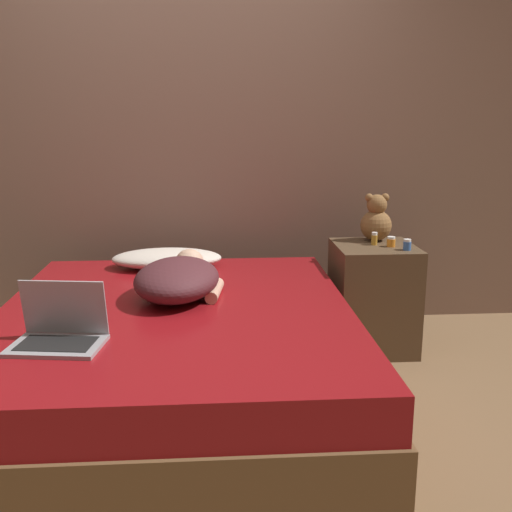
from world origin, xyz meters
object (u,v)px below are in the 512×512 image
Objects in this scene: laptop at (60,331)px; bottle_orange at (391,242)px; person_lying at (179,278)px; teddy_bear at (376,220)px; bottle_amber at (374,239)px; bottle_blue at (407,245)px; pillow at (167,258)px.

laptop reaches higher than bottle_orange.
person_lying is 2.64× the size of teddy_bear.
laptop is 5.01× the size of bottle_amber.
teddy_bear is 0.30m from bottle_blue.
teddy_bear reaches higher than bottle_orange.
bottle_amber is (-0.08, 0.05, 0.01)m from bottle_orange.
person_lying is 12.89× the size of bottle_orange.
bottle_amber is at bearing 147.31° from bottle_orange.
bottle_blue is 0.11m from bottle_orange.
teddy_bear reaches higher than bottle_amber.
pillow is 2.23× the size of teddy_bear.
bottle_orange is at bearing 40.94° from laptop.
teddy_bear reaches higher than person_lying.
laptop is at bearing -117.04° from person_lying.
person_lying is (0.10, -0.57, 0.04)m from pillow.
bottle_blue is 1.07× the size of bottle_orange.
bottle_amber is at bearing -108.09° from teddy_bear.
teddy_bear is 0.15m from bottle_amber.
person_lying is at bearing -80.04° from pillow.
bottle_amber reaches higher than bottle_orange.
bottle_amber reaches higher than bottle_blue.
pillow is 10.90× the size of bottle_orange.
pillow is 1.22m from laptop.
laptop is at bearing -146.82° from bottle_orange.
bottle_orange is at bearing 28.25° from person_lying.
pillow is at bearing 176.50° from bottle_amber.
pillow is 1.36m from bottle_blue.
bottle_orange is 0.10m from bottle_amber.
bottle_orange is (0.04, -0.17, -0.09)m from teddy_bear.
laptop reaches higher than bottle_amber.
laptop reaches higher than person_lying.
laptop is at bearing -144.06° from bottle_amber.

